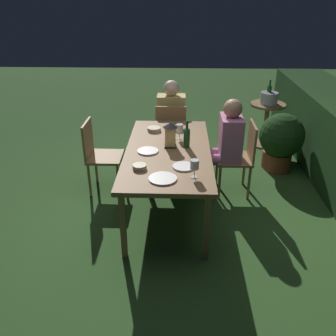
{
  "coord_description": "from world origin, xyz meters",
  "views": [
    {
      "loc": [
        3.43,
        0.12,
        2.22
      ],
      "look_at": [
        0.0,
        0.0,
        0.5
      ],
      "focal_mm": 38.36,
      "sensor_mm": 36.0,
      "label": 1
    }
  ],
  "objects_px": {
    "dining_table": "(168,154)",
    "green_bottle_on_table": "(187,137)",
    "person_in_mustard": "(171,116)",
    "side_table": "(266,118)",
    "chair_head_near": "(171,131)",
    "chair_side_right_a": "(240,155)",
    "wine_glass_a": "(169,131)",
    "bowl_salad": "(140,167)",
    "bowl_olives": "(180,128)",
    "person_in_pink": "(224,143)",
    "plate_b": "(148,151)",
    "chair_side_left_a": "(99,153)",
    "plate_c": "(184,167)",
    "ice_bucket": "(269,97)",
    "lantern_centerpiece": "(170,133)",
    "potted_plant_corner": "(276,144)",
    "plate_a": "(163,178)",
    "potted_plant_by_hedge": "(281,139)",
    "wine_glass_b": "(180,129)",
    "bowl_bread": "(154,129)",
    "wine_glass_c": "(195,165)"
  },
  "relations": [
    {
      "from": "dining_table",
      "to": "green_bottle_on_table",
      "type": "distance_m",
      "value": 0.26
    },
    {
      "from": "green_bottle_on_table",
      "to": "person_in_mustard",
      "type": "bearing_deg",
      "value": -171.35
    },
    {
      "from": "side_table",
      "to": "chair_head_near",
      "type": "bearing_deg",
      "value": -62.86
    },
    {
      "from": "chair_side_right_a",
      "to": "wine_glass_a",
      "type": "bearing_deg",
      "value": -78.45
    },
    {
      "from": "bowl_salad",
      "to": "bowl_olives",
      "type": "bearing_deg",
      "value": 160.42
    },
    {
      "from": "person_in_pink",
      "to": "plate_b",
      "type": "xyz_separation_m",
      "value": [
        0.47,
        -0.84,
        0.09
      ]
    },
    {
      "from": "person_in_mustard",
      "to": "chair_side_left_a",
      "type": "bearing_deg",
      "value": -41.52
    },
    {
      "from": "plate_c",
      "to": "side_table",
      "type": "height_order",
      "value": "plate_c"
    },
    {
      "from": "dining_table",
      "to": "bowl_olives",
      "type": "relative_size",
      "value": 10.94
    },
    {
      "from": "green_bottle_on_table",
      "to": "ice_bucket",
      "type": "bearing_deg",
      "value": 145.41
    },
    {
      "from": "lantern_centerpiece",
      "to": "potted_plant_corner",
      "type": "bearing_deg",
      "value": 126.01
    },
    {
      "from": "plate_a",
      "to": "potted_plant_by_hedge",
      "type": "height_order",
      "value": "potted_plant_by_hedge"
    },
    {
      "from": "dining_table",
      "to": "wine_glass_b",
      "type": "bearing_deg",
      "value": 159.0
    },
    {
      "from": "person_in_pink",
      "to": "potted_plant_by_hedge",
      "type": "relative_size",
      "value": 1.45
    },
    {
      "from": "wine_glass_a",
      "to": "bowl_olives",
      "type": "height_order",
      "value": "wine_glass_a"
    },
    {
      "from": "chair_side_right_a",
      "to": "lantern_centerpiece",
      "type": "bearing_deg",
      "value": -68.29
    },
    {
      "from": "chair_side_right_a",
      "to": "bowl_salad",
      "type": "height_order",
      "value": "chair_side_right_a"
    },
    {
      "from": "person_in_mustard",
      "to": "chair_side_right_a",
      "type": "bearing_deg",
      "value": 41.52
    },
    {
      "from": "plate_a",
      "to": "chair_head_near",
      "type": "bearing_deg",
      "value": 179.24
    },
    {
      "from": "chair_head_near",
      "to": "potted_plant_corner",
      "type": "xyz_separation_m",
      "value": [
        0.04,
        1.44,
        -0.15
      ]
    },
    {
      "from": "wine_glass_a",
      "to": "potted_plant_by_hedge",
      "type": "height_order",
      "value": "wine_glass_a"
    },
    {
      "from": "plate_b",
      "to": "bowl_bread",
      "type": "bearing_deg",
      "value": 177.95
    },
    {
      "from": "wine_glass_c",
      "to": "dining_table",
      "type": "bearing_deg",
      "value": -157.3
    },
    {
      "from": "wine_glass_a",
      "to": "bowl_bread",
      "type": "bearing_deg",
      "value": -148.84
    },
    {
      "from": "person_in_mustard",
      "to": "ice_bucket",
      "type": "relative_size",
      "value": 3.35
    },
    {
      "from": "bowl_salad",
      "to": "chair_side_left_a",
      "type": "bearing_deg",
      "value": -145.96
    },
    {
      "from": "chair_side_right_a",
      "to": "potted_plant_by_hedge",
      "type": "xyz_separation_m",
      "value": [
        -0.6,
        0.63,
        -0.03
      ]
    },
    {
      "from": "plate_c",
      "to": "chair_head_near",
      "type": "bearing_deg",
      "value": -174.1
    },
    {
      "from": "potted_plant_corner",
      "to": "side_table",
      "type": "bearing_deg",
      "value": 178.72
    },
    {
      "from": "plate_a",
      "to": "bowl_bread",
      "type": "relative_size",
      "value": 1.61
    },
    {
      "from": "dining_table",
      "to": "wine_glass_b",
      "type": "distance_m",
      "value": 0.37
    },
    {
      "from": "plate_b",
      "to": "bowl_salad",
      "type": "bearing_deg",
      "value": -6.34
    },
    {
      "from": "person_in_pink",
      "to": "potted_plant_corner",
      "type": "bearing_deg",
      "value": 131.43
    },
    {
      "from": "lantern_centerpiece",
      "to": "bowl_olives",
      "type": "bearing_deg",
      "value": 168.79
    },
    {
      "from": "chair_side_right_a",
      "to": "plate_a",
      "type": "height_order",
      "value": "chair_side_right_a"
    },
    {
      "from": "potted_plant_corner",
      "to": "chair_side_left_a",
      "type": "bearing_deg",
      "value": -72.74
    },
    {
      "from": "bowl_olives",
      "to": "lantern_centerpiece",
      "type": "bearing_deg",
      "value": -11.21
    },
    {
      "from": "plate_a",
      "to": "potted_plant_corner",
      "type": "xyz_separation_m",
      "value": [
        -1.77,
        1.46,
        -0.4
      ]
    },
    {
      "from": "wine_glass_b",
      "to": "potted_plant_by_hedge",
      "type": "distance_m",
      "value": 1.56
    },
    {
      "from": "green_bottle_on_table",
      "to": "bowl_bread",
      "type": "distance_m",
      "value": 0.61
    },
    {
      "from": "dining_table",
      "to": "wine_glass_b",
      "type": "relative_size",
      "value": 10.69
    },
    {
      "from": "lantern_centerpiece",
      "to": "plate_c",
      "type": "distance_m",
      "value": 0.53
    },
    {
      "from": "wine_glass_b",
      "to": "ice_bucket",
      "type": "relative_size",
      "value": 0.49
    },
    {
      "from": "ice_bucket",
      "to": "person_in_mustard",
      "type": "bearing_deg",
      "value": -69.21
    },
    {
      "from": "wine_glass_a",
      "to": "potted_plant_by_hedge",
      "type": "bearing_deg",
      "value": 117.99
    },
    {
      "from": "chair_side_left_a",
      "to": "bowl_salad",
      "type": "xyz_separation_m",
      "value": [
        0.86,
        0.58,
        0.26
      ]
    },
    {
      "from": "bowl_salad",
      "to": "green_bottle_on_table",
      "type": "bearing_deg",
      "value": 140.06
    },
    {
      "from": "green_bottle_on_table",
      "to": "bowl_bread",
      "type": "xyz_separation_m",
      "value": [
        -0.47,
        -0.38,
        -0.09
      ]
    },
    {
      "from": "person_in_mustard",
      "to": "wine_glass_b",
      "type": "distance_m",
      "value": 1.07
    },
    {
      "from": "wine_glass_c",
      "to": "potted_plant_by_hedge",
      "type": "relative_size",
      "value": 0.21
    }
  ]
}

